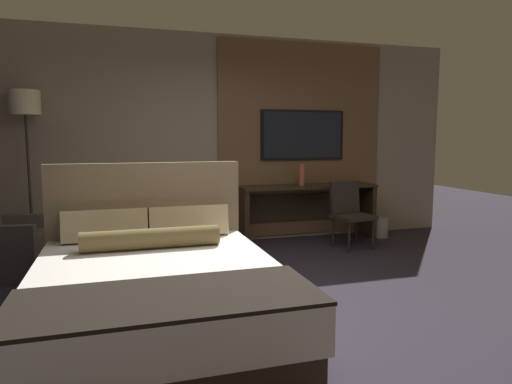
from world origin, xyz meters
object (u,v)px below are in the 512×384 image
at_px(desk, 307,202).
at_px(waste_bin, 380,228).
at_px(bed, 157,289).
at_px(floor_lamp, 26,117).
at_px(desk_chair, 349,209).
at_px(armchair_by_window, 9,248).
at_px(vase_tall, 302,175).
at_px(tv, 303,135).

height_order(desk, waste_bin, desk).
bearing_deg(desk, bed, -132.73).
bearing_deg(floor_lamp, desk_chair, -8.10).
bearing_deg(floor_lamp, desk, 0.05).
distance_m(desk, desk_chair, 0.66).
height_order(desk_chair, waste_bin, desk_chair).
bearing_deg(waste_bin, armchair_by_window, -174.43).
distance_m(vase_tall, waste_bin, 1.43).
height_order(desk_chair, vase_tall, vase_tall).
bearing_deg(bed, tv, 49.24).
bearing_deg(bed, vase_tall, 47.86).
height_order(bed, floor_lamp, floor_lamp).
bearing_deg(armchair_by_window, bed, -133.04).
bearing_deg(tv, floor_lamp, -177.07).
bearing_deg(armchair_by_window, desk_chair, -78.53).
relative_size(desk, tv, 1.56).
xyz_separation_m(floor_lamp, waste_bin, (4.60, -0.16, -1.53)).
height_order(tv, vase_tall, tv).
xyz_separation_m(desk_chair, waste_bin, (0.73, 0.39, -0.37)).
relative_size(bed, tv, 1.80).
relative_size(desk_chair, armchair_by_window, 1.00).
height_order(armchair_by_window, floor_lamp, floor_lamp).
bearing_deg(tv, waste_bin, -17.34).
bearing_deg(waste_bin, floor_lamp, 178.00).
distance_m(desk, waste_bin, 1.17).
relative_size(armchair_by_window, vase_tall, 2.99).
distance_m(armchair_by_window, vase_tall, 3.63).
bearing_deg(vase_tall, desk_chair, -46.13).
height_order(tv, floor_lamp, floor_lamp).
xyz_separation_m(floor_lamp, vase_tall, (3.41, -0.06, -0.75)).
relative_size(desk, vase_tall, 6.68).
relative_size(desk, floor_lamp, 0.98).
distance_m(armchair_by_window, waste_bin, 4.75).
relative_size(tv, vase_tall, 4.29).
relative_size(bed, floor_lamp, 1.13).
relative_size(tv, waste_bin, 4.43).
distance_m(bed, desk, 3.36).
bearing_deg(waste_bin, tv, 162.66).
xyz_separation_m(desk, tv, (0.00, 0.18, 0.94)).
xyz_separation_m(desk_chair, armchair_by_window, (-4.00, -0.07, -0.22)).
xyz_separation_m(desk, armchair_by_window, (-3.64, -0.63, -0.25)).
xyz_separation_m(desk, waste_bin, (1.09, -0.16, -0.39)).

